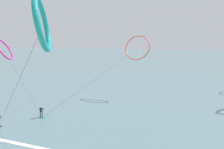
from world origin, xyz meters
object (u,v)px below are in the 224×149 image
Objects in this scene: surfer_emerald at (41,113)px; kite_coral at (137,48)px; kite_teal at (42,24)px; kite_magenta at (5,49)px.

kite_coral is (9.03, 17.24, 8.91)m from surfer_emerald.
kite_magenta is at bearing 22.12° from kite_teal.
kite_coral is 0.87× the size of kite_magenta.
kite_coral is at bearing -103.64° from kite_magenta.
surfer_emerald is 22.76m from kite_magenta.
kite_coral reaches higher than kite_magenta.
kite_coral is 1.21× the size of kite_teal.
kite_teal reaches higher than kite_coral.
surfer_emerald is at bearing -114.58° from kite_coral.
kite_teal is 0.72× the size of kite_magenta.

